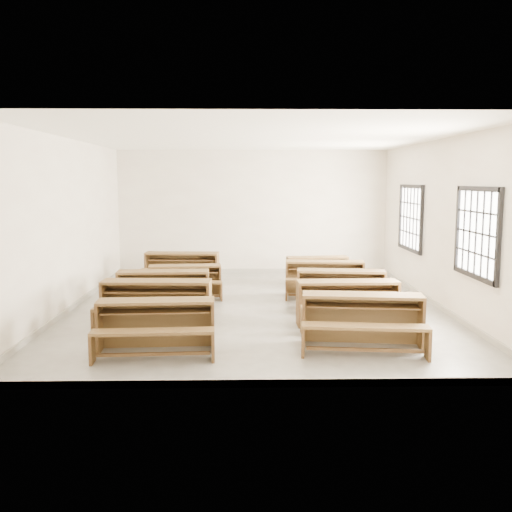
{
  "coord_description": "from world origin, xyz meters",
  "views": [
    {
      "loc": [
        -0.23,
        -10.69,
        2.42
      ],
      "look_at": [
        0.0,
        0.0,
        1.0
      ],
      "focal_mm": 40.0,
      "sensor_mm": 36.0,
      "label": 1
    }
  ],
  "objects_px": {
    "desk_set_5": "(362,317)",
    "desk_set_8": "(325,276)",
    "desk_set_0": "(156,322)",
    "desk_set_7": "(341,287)",
    "desk_set_9": "(318,268)",
    "desk_set_6": "(348,300)",
    "desk_set_3": "(185,279)",
    "desk_set_2": "(163,288)",
    "desk_set_1": "(156,301)",
    "desk_set_4": "(182,266)"
  },
  "relations": [
    {
      "from": "desk_set_5",
      "to": "desk_set_6",
      "type": "relative_size",
      "value": 1.07
    },
    {
      "from": "desk_set_2",
      "to": "desk_set_8",
      "type": "relative_size",
      "value": 1.01
    },
    {
      "from": "desk_set_4",
      "to": "desk_set_5",
      "type": "distance_m",
      "value": 5.97
    },
    {
      "from": "desk_set_0",
      "to": "desk_set_7",
      "type": "relative_size",
      "value": 0.98
    },
    {
      "from": "desk_set_5",
      "to": "desk_set_2",
      "type": "bearing_deg",
      "value": 150.26
    },
    {
      "from": "desk_set_1",
      "to": "desk_set_8",
      "type": "bearing_deg",
      "value": 42.56
    },
    {
      "from": "desk_set_1",
      "to": "desk_set_9",
      "type": "bearing_deg",
      "value": 54.23
    },
    {
      "from": "desk_set_0",
      "to": "desk_set_3",
      "type": "height_order",
      "value": "desk_set_0"
    },
    {
      "from": "desk_set_3",
      "to": "desk_set_7",
      "type": "relative_size",
      "value": 0.9
    },
    {
      "from": "desk_set_6",
      "to": "desk_set_7",
      "type": "relative_size",
      "value": 0.99
    },
    {
      "from": "desk_set_3",
      "to": "desk_set_5",
      "type": "height_order",
      "value": "desk_set_5"
    },
    {
      "from": "desk_set_9",
      "to": "desk_set_3",
      "type": "bearing_deg",
      "value": -159.32
    },
    {
      "from": "desk_set_8",
      "to": "desk_set_1",
      "type": "bearing_deg",
      "value": -135.39
    },
    {
      "from": "desk_set_2",
      "to": "desk_set_6",
      "type": "height_order",
      "value": "desk_set_6"
    },
    {
      "from": "desk_set_1",
      "to": "desk_set_2",
      "type": "xyz_separation_m",
      "value": [
        -0.06,
        1.27,
        -0.02
      ]
    },
    {
      "from": "desk_set_9",
      "to": "desk_set_5",
      "type": "bearing_deg",
      "value": -95.94
    },
    {
      "from": "desk_set_3",
      "to": "desk_set_8",
      "type": "height_order",
      "value": "desk_set_8"
    },
    {
      "from": "desk_set_1",
      "to": "desk_set_9",
      "type": "height_order",
      "value": "desk_set_1"
    },
    {
      "from": "desk_set_7",
      "to": "desk_set_9",
      "type": "height_order",
      "value": "desk_set_7"
    },
    {
      "from": "desk_set_5",
      "to": "desk_set_8",
      "type": "height_order",
      "value": "desk_set_5"
    },
    {
      "from": "desk_set_7",
      "to": "desk_set_8",
      "type": "bearing_deg",
      "value": 102.1
    },
    {
      "from": "desk_set_0",
      "to": "desk_set_6",
      "type": "xyz_separation_m",
      "value": [
        2.98,
        1.39,
        0.01
      ]
    },
    {
      "from": "desk_set_6",
      "to": "desk_set_0",
      "type": "bearing_deg",
      "value": -156.62
    },
    {
      "from": "desk_set_5",
      "to": "desk_set_6",
      "type": "height_order",
      "value": "desk_set_5"
    },
    {
      "from": "desk_set_0",
      "to": "desk_set_2",
      "type": "relative_size",
      "value": 0.98
    },
    {
      "from": "desk_set_0",
      "to": "desk_set_7",
      "type": "height_order",
      "value": "same"
    },
    {
      "from": "desk_set_4",
      "to": "desk_set_8",
      "type": "relative_size",
      "value": 1.03
    },
    {
      "from": "desk_set_3",
      "to": "desk_set_1",
      "type": "bearing_deg",
      "value": -100.36
    },
    {
      "from": "desk_set_0",
      "to": "desk_set_5",
      "type": "height_order",
      "value": "desk_set_5"
    },
    {
      "from": "desk_set_5",
      "to": "desk_set_7",
      "type": "bearing_deg",
      "value": 94.26
    },
    {
      "from": "desk_set_0",
      "to": "desk_set_7",
      "type": "distance_m",
      "value": 4.06
    },
    {
      "from": "desk_set_7",
      "to": "desk_set_5",
      "type": "bearing_deg",
      "value": -86.62
    },
    {
      "from": "desk_set_2",
      "to": "desk_set_4",
      "type": "distance_m",
      "value": 2.68
    },
    {
      "from": "desk_set_1",
      "to": "desk_set_4",
      "type": "relative_size",
      "value": 1.03
    },
    {
      "from": "desk_set_8",
      "to": "desk_set_9",
      "type": "distance_m",
      "value": 1.39
    },
    {
      "from": "desk_set_9",
      "to": "desk_set_4",
      "type": "bearing_deg",
      "value": 175.73
    },
    {
      "from": "desk_set_1",
      "to": "desk_set_6",
      "type": "distance_m",
      "value": 3.18
    },
    {
      "from": "desk_set_0",
      "to": "desk_set_6",
      "type": "distance_m",
      "value": 3.29
    },
    {
      "from": "desk_set_2",
      "to": "desk_set_3",
      "type": "distance_m",
      "value": 1.32
    },
    {
      "from": "desk_set_2",
      "to": "desk_set_6",
      "type": "relative_size",
      "value": 1.01
    },
    {
      "from": "desk_set_1",
      "to": "desk_set_7",
      "type": "relative_size",
      "value": 1.05
    },
    {
      "from": "desk_set_1",
      "to": "desk_set_3",
      "type": "height_order",
      "value": "desk_set_1"
    },
    {
      "from": "desk_set_2",
      "to": "desk_set_3",
      "type": "bearing_deg",
      "value": 75.33
    },
    {
      "from": "desk_set_3",
      "to": "desk_set_4",
      "type": "height_order",
      "value": "desk_set_4"
    },
    {
      "from": "desk_set_7",
      "to": "desk_set_8",
      "type": "relative_size",
      "value": 1.02
    },
    {
      "from": "desk_set_9",
      "to": "desk_set_1",
      "type": "bearing_deg",
      "value": -133.94
    },
    {
      "from": "desk_set_5",
      "to": "desk_set_7",
      "type": "relative_size",
      "value": 1.06
    },
    {
      "from": "desk_set_4",
      "to": "desk_set_6",
      "type": "distance_m",
      "value": 4.97
    },
    {
      "from": "desk_set_6",
      "to": "desk_set_3",
      "type": "bearing_deg",
      "value": 139.03
    },
    {
      "from": "desk_set_7",
      "to": "desk_set_4",
      "type": "bearing_deg",
      "value": 147.94
    }
  ]
}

